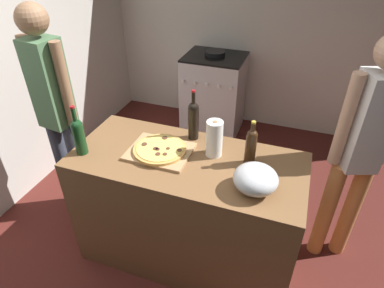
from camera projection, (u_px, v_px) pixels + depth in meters
name	position (u px, v px, depth m)	size (l,w,h in m)	color
ground_plane	(217.00, 193.00, 3.13)	(4.00, 3.50, 0.02)	#511E19
kitchen_wall_rear	(260.00, 15.00, 3.56)	(4.00, 0.10, 2.60)	beige
kitchen_wall_left	(32.00, 37.00, 2.88)	(0.10, 3.50, 2.60)	beige
counter	(187.00, 210.00, 2.31)	(1.49, 0.67, 0.90)	brown
cutting_board	(160.00, 152.00, 2.11)	(0.40, 0.32, 0.02)	tan
pizza	(160.00, 149.00, 2.10)	(0.34, 0.34, 0.03)	tan
mixing_bowl	(256.00, 179.00, 1.78)	(0.25, 0.25, 0.15)	#B2B2B7
paper_towel_roll	(214.00, 139.00, 2.03)	(0.10, 0.10, 0.25)	white
wine_bottle_amber	(251.00, 145.00, 1.95)	(0.07, 0.07, 0.30)	#331E0F
wine_bottle_green	(79.00, 135.00, 2.04)	(0.08, 0.08, 0.34)	#143819
wine_bottle_dark	(193.00, 119.00, 2.18)	(0.07, 0.07, 0.36)	black
stove	(213.00, 94.00, 3.82)	(0.66, 0.58, 0.97)	#B7B7BC
person_in_stripes	(55.00, 106.00, 2.41)	(0.38, 0.23, 1.74)	#383D4C
person_in_red	(361.00, 148.00, 2.03)	(0.35, 0.26, 1.68)	#D88C4C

